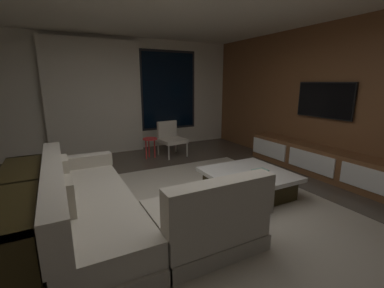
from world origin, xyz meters
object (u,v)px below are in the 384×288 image
at_px(sectional_couch, 118,210).
at_px(accent_chair_near_window, 170,137).
at_px(media_console, 321,162).
at_px(console_table_behind_couch, 20,214).
at_px(coffee_table, 248,183).
at_px(book_stack_on_coffee_table, 260,173).
at_px(mounted_tv, 324,100).
at_px(side_stool, 150,142).

xyz_separation_m(sectional_couch, accent_chair_near_window, (1.81, 2.77, 0.14)).
bearing_deg(accent_chair_near_window, sectional_couch, -123.20).
height_order(media_console, console_table_behind_couch, console_table_behind_couch).
relative_size(coffee_table, book_stack_on_coffee_table, 5.23).
distance_m(book_stack_on_coffee_table, mounted_tv, 2.13).
distance_m(accent_chair_near_window, mounted_tv, 3.25).
bearing_deg(coffee_table, side_stool, 104.44).
distance_m(book_stack_on_coffee_table, console_table_behind_couch, 2.92).
relative_size(side_stool, mounted_tv, 0.41).
distance_m(accent_chair_near_window, side_stool, 0.52).
bearing_deg(sectional_couch, side_stool, 64.47).
bearing_deg(console_table_behind_couch, accent_chair_near_window, 44.10).
relative_size(book_stack_on_coffee_table, side_stool, 0.48).
distance_m(sectional_couch, book_stack_on_coffee_table, 2.01).
bearing_deg(coffee_table, book_stack_on_coffee_table, -77.54).
relative_size(sectional_couch, accent_chair_near_window, 3.21).
bearing_deg(media_console, coffee_table, -178.11).
bearing_deg(side_stool, media_console, -46.62).
xyz_separation_m(media_console, mounted_tv, (0.18, 0.20, 1.10)).
height_order(side_stool, mounted_tv, mounted_tv).
relative_size(media_console, console_table_behind_couch, 1.48).
bearing_deg(console_table_behind_couch, mounted_tv, 3.40).
xyz_separation_m(book_stack_on_coffee_table, side_stool, (-0.70, 2.75, -0.03)).
xyz_separation_m(book_stack_on_coffee_table, console_table_behind_couch, (-2.92, 0.16, 0.01)).
relative_size(media_console, mounted_tv, 2.79).
xyz_separation_m(sectional_couch, mounted_tv, (3.85, 0.41, 1.06)).
bearing_deg(media_console, console_table_behind_couch, -178.94).
xyz_separation_m(mounted_tv, console_table_behind_couch, (-4.77, -0.28, -0.93)).
height_order(coffee_table, console_table_behind_couch, console_table_behind_couch).
bearing_deg(media_console, side_stool, 133.38).
bearing_deg(console_table_behind_couch, sectional_couch, -8.03).
height_order(coffee_table, mounted_tv, mounted_tv).
height_order(coffee_table, book_stack_on_coffee_table, book_stack_on_coffee_table).
relative_size(side_stool, console_table_behind_couch, 0.22).
xyz_separation_m(side_stool, media_console, (2.37, -2.51, -0.12)).
height_order(sectional_couch, mounted_tv, mounted_tv).
distance_m(book_stack_on_coffee_table, media_console, 1.69).
height_order(sectional_couch, media_console, sectional_couch).
height_order(accent_chair_near_window, side_stool, accent_chair_near_window).
bearing_deg(sectional_couch, coffee_table, 4.59).
height_order(mounted_tv, console_table_behind_couch, mounted_tv).
xyz_separation_m(coffee_table, media_console, (1.71, 0.06, 0.06)).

